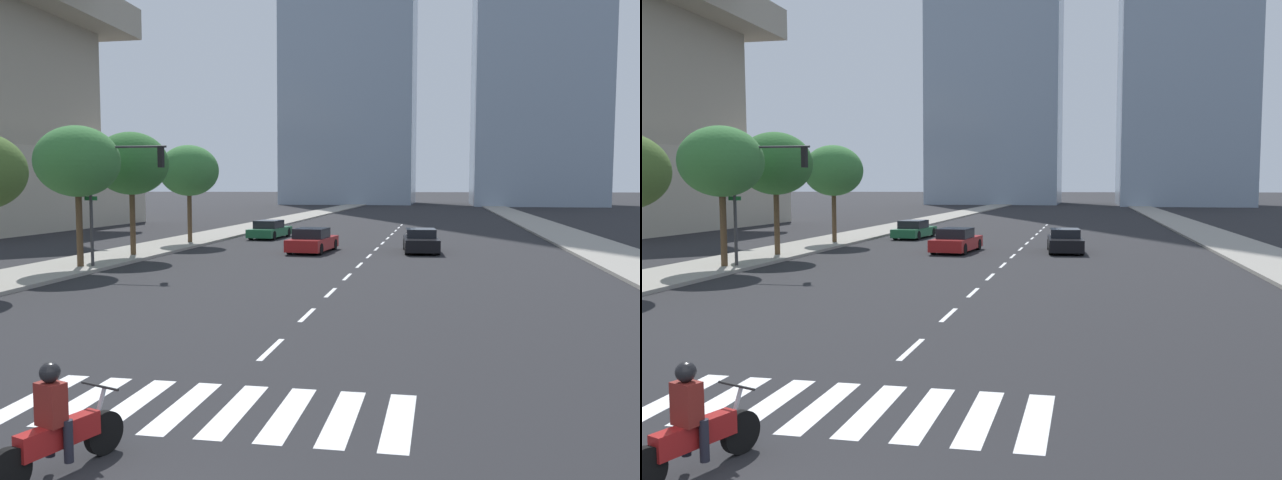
# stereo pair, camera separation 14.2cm
# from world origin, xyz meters

# --- Properties ---
(sidewalk_east) EXTENTS (4.00, 260.00, 0.15)m
(sidewalk_east) POSITION_xyz_m (12.76, 30.00, 0.07)
(sidewalk_east) COLOR gray
(sidewalk_east) RESTS_ON ground
(sidewalk_west) EXTENTS (4.00, 260.00, 0.15)m
(sidewalk_west) POSITION_xyz_m (-12.76, 30.00, 0.07)
(sidewalk_west) COLOR gray
(sidewalk_west) RESTS_ON ground
(crosswalk_near) EXTENTS (6.75, 2.60, 0.01)m
(crosswalk_near) POSITION_xyz_m (-0.00, 4.43, 0.00)
(crosswalk_near) COLOR silver
(crosswalk_near) RESTS_ON ground
(lane_divider_center) EXTENTS (0.14, 50.00, 0.01)m
(lane_divider_center) POSITION_xyz_m (0.00, 32.43, 0.00)
(lane_divider_center) COLOR silver
(lane_divider_center) RESTS_ON ground
(motorcycle_trailing) EXTENTS (0.95, 1.99, 1.49)m
(motorcycle_trailing) POSITION_xyz_m (-1.02, 1.72, 0.58)
(motorcycle_trailing) COLOR black
(motorcycle_trailing) RESTS_ON ground
(sedan_black_0) EXTENTS (2.21, 4.54, 1.30)m
(sedan_black_0) POSITION_xyz_m (2.62, 31.07, 0.60)
(sedan_black_0) COLOR black
(sedan_black_0) RESTS_ON ground
(sedan_red_1) EXTENTS (2.29, 4.61, 1.35)m
(sedan_red_1) POSITION_xyz_m (-3.36, 29.95, 0.62)
(sedan_red_1) COLOR maroon
(sedan_red_1) RESTS_ON ground
(sedan_green_2) EXTENTS (2.19, 4.93, 1.28)m
(sedan_green_2) POSITION_xyz_m (-8.26, 38.96, 0.59)
(sedan_green_2) COLOR #1E6038
(sedan_green_2) RESTS_ON ground
(traffic_signal_far) EXTENTS (3.91, 0.28, 5.65)m
(traffic_signal_far) POSITION_xyz_m (-10.22, 20.85, 3.99)
(traffic_signal_far) COLOR #333335
(traffic_signal_far) RESTS_ON sidewalk_west
(street_tree_second) EXTENTS (3.66, 3.66, 6.18)m
(street_tree_second) POSITION_xyz_m (-11.96, 20.53, 4.76)
(street_tree_second) COLOR #4C3823
(street_tree_second) RESTS_ON sidewalk_west
(street_tree_third) EXTENTS (3.79, 3.79, 6.31)m
(street_tree_third) POSITION_xyz_m (-11.96, 25.54, 4.84)
(street_tree_third) COLOR #4C3823
(street_tree_third) RESTS_ON sidewalk_west
(street_tree_fourth) EXTENTS (3.75, 3.75, 6.12)m
(street_tree_fourth) POSITION_xyz_m (-11.96, 33.26, 4.66)
(street_tree_fourth) COLOR #4C3823
(street_tree_fourth) RESTS_ON sidewalk_west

